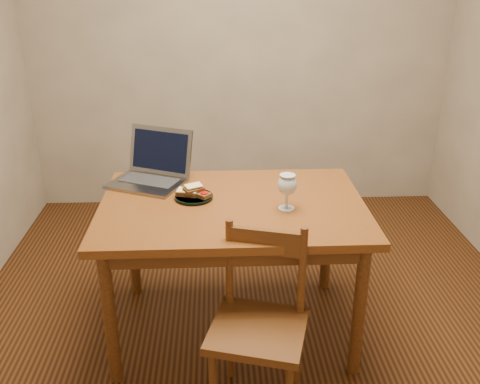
{
  "coord_description": "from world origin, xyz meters",
  "views": [
    {
      "loc": [
        -0.19,
        -2.49,
        1.83
      ],
      "look_at": [
        -0.08,
        -0.1,
        0.8
      ],
      "focal_mm": 40.0,
      "sensor_mm": 36.0,
      "label": 1
    }
  ],
  "objects_px": {
    "chair": "(259,317)",
    "laptop": "(153,168)",
    "milk_glass": "(287,192)",
    "table": "(233,219)",
    "plate": "(194,197)"
  },
  "relations": [
    {
      "from": "milk_glass",
      "to": "laptop",
      "type": "distance_m",
      "value": 0.78
    },
    {
      "from": "milk_glass",
      "to": "plate",
      "type": "bearing_deg",
      "value": 162.1
    },
    {
      "from": "chair",
      "to": "milk_glass",
      "type": "xyz_separation_m",
      "value": [
        0.16,
        0.46,
        0.37
      ]
    },
    {
      "from": "milk_glass",
      "to": "laptop",
      "type": "relative_size",
      "value": 0.37
    },
    {
      "from": "chair",
      "to": "milk_glass",
      "type": "relative_size",
      "value": 2.68
    },
    {
      "from": "table",
      "to": "plate",
      "type": "relative_size",
      "value": 6.78
    },
    {
      "from": "table",
      "to": "chair",
      "type": "height_order",
      "value": "chair"
    },
    {
      "from": "table",
      "to": "milk_glass",
      "type": "distance_m",
      "value": 0.32
    },
    {
      "from": "chair",
      "to": "milk_glass",
      "type": "bearing_deg",
      "value": 86.01
    },
    {
      "from": "table",
      "to": "plate",
      "type": "distance_m",
      "value": 0.22
    },
    {
      "from": "chair",
      "to": "laptop",
      "type": "distance_m",
      "value": 1.06
    },
    {
      "from": "laptop",
      "to": "milk_glass",
      "type": "bearing_deg",
      "value": -6.56
    },
    {
      "from": "table",
      "to": "laptop",
      "type": "height_order",
      "value": "laptop"
    },
    {
      "from": "chair",
      "to": "laptop",
      "type": "height_order",
      "value": "laptop"
    },
    {
      "from": "plate",
      "to": "table",
      "type": "bearing_deg",
      "value": -18.41
    }
  ]
}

